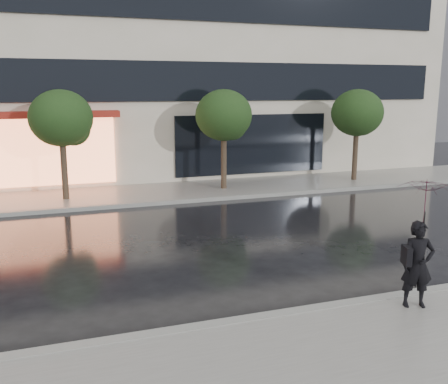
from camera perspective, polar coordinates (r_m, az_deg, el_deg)
name	(u,v)px	position (r m, az deg, el deg)	size (l,w,h in m)	color
ground	(245,300)	(9.88, 2.38, -12.21)	(120.00, 120.00, 0.00)	black
sidewalk_far	(148,193)	(19.35, -8.70, -0.17)	(60.00, 3.50, 0.12)	slate
curb_near	(265,319)	(9.02, 4.76, -14.22)	(60.00, 0.25, 0.14)	gray
curb_far	(157,203)	(17.67, -7.67, -1.24)	(60.00, 0.25, 0.14)	gray
bg_building_right	(412,40)	(46.90, 20.64, 15.91)	(12.00, 12.00, 16.00)	#4C4C54
tree_mid_west	(63,120)	(18.47, -17.94, 7.81)	(2.20, 2.20, 3.99)	#33261C
tree_mid_east	(225,117)	(19.53, 0.12, 8.55)	(2.20, 2.20, 3.99)	#33261C
tree_far_east	(358,115)	(22.23, 15.07, 8.55)	(2.20, 2.20, 3.99)	#33261C
pedestrian_with_umbrella	(423,222)	(9.48, 21.82, -3.17)	(1.27, 1.28, 2.35)	black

